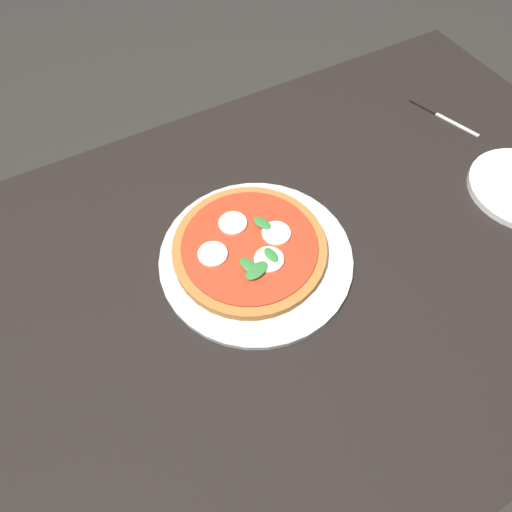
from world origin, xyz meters
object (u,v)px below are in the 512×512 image
Objects in this scene: serving_tray at (256,257)px; knife at (435,112)px; pizza at (250,248)px; dining_table at (297,283)px.

serving_tray is 2.03× the size of knife.
pizza is 1.61× the size of knife.
dining_table is 8.40× the size of knife.
dining_table is at bearing -158.02° from knife.
pizza reaches higher than knife.
pizza reaches higher than serving_tray.
knife is at bearing 15.43° from serving_tray.
pizza is (-0.01, 0.01, 0.02)m from serving_tray.
serving_tray is 1.26× the size of pizza.
serving_tray is 0.02m from pizza.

